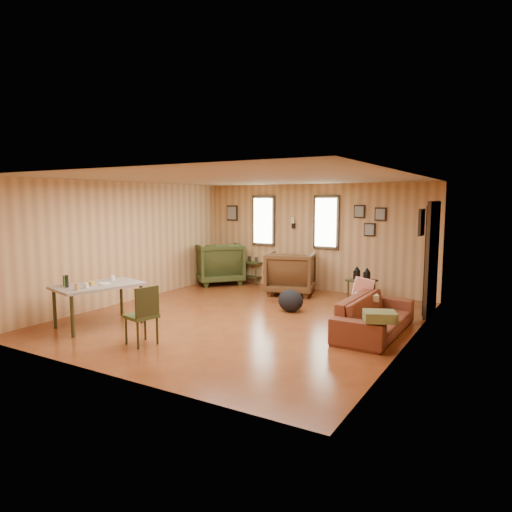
{
  "coord_description": "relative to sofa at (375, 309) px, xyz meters",
  "views": [
    {
      "loc": [
        4.1,
        -6.55,
        2.05
      ],
      "look_at": [
        0.0,
        0.4,
        1.05
      ],
      "focal_mm": 32.0,
      "sensor_mm": 36.0,
      "label": 1
    }
  ],
  "objects": [
    {
      "name": "side_table",
      "position": [
        -0.82,
        1.92,
        0.12
      ],
      "size": [
        0.58,
        0.58,
        0.73
      ],
      "rotation": [
        0.0,
        0.0,
        -0.31
      ],
      "color": "#2F3316",
      "rests_on": "ground"
    },
    {
      "name": "room",
      "position": [
        -2.04,
        0.01,
        0.82
      ],
      "size": [
        5.54,
        6.04,
        2.44
      ],
      "color": "brown",
      "rests_on": "ground"
    },
    {
      "name": "backpack",
      "position": [
        -1.72,
        0.57,
        -0.18
      ],
      "size": [
        0.59,
        0.53,
        0.41
      ],
      "rotation": [
        0.0,
        0.0,
        -0.44
      ],
      "color": "black",
      "rests_on": "ground"
    },
    {
      "name": "recliner_brown",
      "position": [
        -2.43,
        2.02,
        0.13
      ],
      "size": [
        1.22,
        1.18,
        1.02
      ],
      "primitive_type": "imported",
      "rotation": [
        0.0,
        0.0,
        3.44
      ],
      "color": "#4C2E16",
      "rests_on": "ground"
    },
    {
      "name": "dining_table",
      "position": [
        -4.02,
        -1.86,
        0.24
      ],
      "size": [
        1.12,
        1.5,
        0.88
      ],
      "rotation": [
        0.0,
        0.0,
        -0.26
      ],
      "color": "gray",
      "rests_on": "ground"
    },
    {
      "name": "cooler",
      "position": [
        -0.74,
        1.81,
        -0.25
      ],
      "size": [
        0.39,
        0.3,
        0.26
      ],
      "rotation": [
        0.0,
        0.0,
        0.12
      ],
      "color": "maroon",
      "rests_on": "ground"
    },
    {
      "name": "recliner_green",
      "position": [
        -4.53,
        2.25,
        0.17
      ],
      "size": [
        1.46,
        1.47,
        1.1
      ],
      "primitive_type": "imported",
      "rotation": [
        0.0,
        0.0,
        -2.28
      ],
      "color": "#38421E",
      "rests_on": "ground"
    },
    {
      "name": "dining_chair",
      "position": [
        -2.64,
        -2.23,
        0.1
      ],
      "size": [
        0.46,
        0.46,
        0.85
      ],
      "rotation": [
        0.0,
        0.0,
        -0.24
      ],
      "color": "#38421E",
      "rests_on": "ground"
    },
    {
      "name": "end_table",
      "position": [
        -3.8,
        2.72,
        -0.01
      ],
      "size": [
        0.56,
        0.52,
        0.66
      ],
      "rotation": [
        0.0,
        0.0,
        -0.09
      ],
      "color": "#2F3316",
      "rests_on": "ground"
    },
    {
      "name": "sofa_pillows",
      "position": [
        -0.02,
        -0.16,
        0.12
      ],
      "size": [
        1.12,
        1.78,
        0.37
      ],
      "rotation": [
        0.0,
        0.0,
        0.43
      ],
      "color": "#545B33",
      "rests_on": "sofa"
    },
    {
      "name": "sofa",
      "position": [
        0.0,
        0.0,
        0.0
      ],
      "size": [
        0.58,
        1.96,
        0.76
      ],
      "primitive_type": "imported",
      "rotation": [
        0.0,
        0.0,
        1.56
      ],
      "color": "brown",
      "rests_on": "ground"
    }
  ]
}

